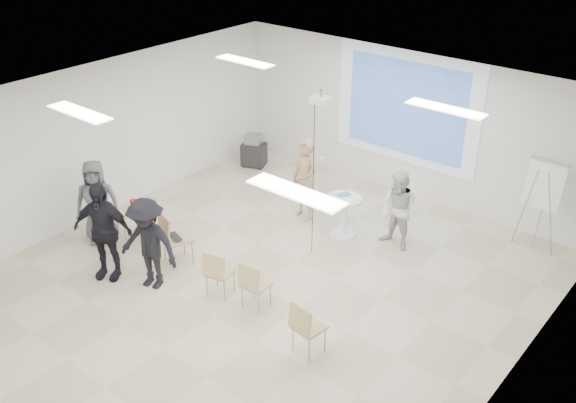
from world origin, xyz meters
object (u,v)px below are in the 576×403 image
Objects in this scene: chair_left_mid at (145,219)px; chair_left_inner at (172,235)px; audience_left at (102,224)px; audience_outer at (97,197)px; laptop at (178,236)px; chair_center at (217,271)px; chair_far_left at (105,214)px; pedestal_table at (344,214)px; chair_right_inner at (253,283)px; av_cart at (254,151)px; player_left at (305,175)px; flipchart_easel at (545,185)px; audience_mid at (148,238)px; player_right at (399,207)px; chair_right_far at (306,325)px.

chair_left_inner is (0.85, -0.10, 0.04)m from chair_left_mid.
audience_outer is at bearing 121.69° from audience_left.
chair_center is at bearing -174.01° from laptop.
chair_left_inner is at bearing 25.44° from chair_far_left.
audience_outer reaches higher than chair_left_inner.
chair_left_mid is 0.88m from laptop.
chair_left_inner is 0.55× the size of audience_outer.
chair_left_mid is 0.46× the size of audience_left.
chair_right_inner reaches higher than pedestal_table.
chair_center reaches higher than av_cart.
laptop is 1.29m from audience_left.
player_left is 2.24× the size of chair_right_inner.
chair_left_inner is 0.49× the size of audience_left.
audience_outer reaches higher than pedestal_table.
flipchart_easel is at bearing 31.65° from pedestal_table.
chair_far_left is at bearing 152.12° from audience_mid.
chair_center is at bearing -174.34° from chair_right_inner.
chair_left_inner is 4.27m from av_cart.
player_right reaches higher than av_cart.
chair_center is at bearing -107.24° from player_right.
audience_left is at bearing -100.02° from player_left.
audience_outer is (-3.32, -2.94, 0.43)m from pedestal_table.
pedestal_table reaches higher than laptop.
chair_left_mid is (-2.54, -2.53, 0.08)m from pedestal_table.
player_left reaches higher than player_right.
player_right is (1.95, 0.19, -0.10)m from player_left.
pedestal_table is 3.59m from chair_left_mid.
laptop is (0.03, 0.10, -0.05)m from chair_left_inner.
chair_right_far is at bearing -64.06° from pedestal_table.
chair_left_inner is at bearing -95.01° from player_left.
audience_left is at bearing -164.81° from chair_right_far.
av_cart is at bearing 108.07° from chair_far_left.
chair_far_left is 4.67m from chair_right_far.
player_left is at bearing 134.94° from chair_right_far.
chair_left_mid reaches higher than chair_right_far.
laptop is 0.20× the size of audience_mid.
pedestal_table is 0.45× the size of audience_mid.
flipchart_easel is at bearing 53.15° from chair_far_left.
chair_right_far is at bearing -61.92° from av_cart.
chair_right_far is (4.01, -0.47, -0.03)m from chair_left_mid.
audience_outer is at bearing -142.10° from flipchart_easel.
chair_right_inner is at bearing -4.61° from chair_center.
laptop is at bearing 152.19° from chair_center.
chair_left_mid is (0.67, 0.36, -0.03)m from chair_far_left.
av_cart is (-6.28, -0.50, -0.93)m from flipchart_easel.
chair_right_far is (1.25, -0.30, 0.01)m from chair_right_inner.
chair_far_left is 1.13× the size of chair_right_far.
flipchart_easel is (4.59, 4.42, 0.71)m from chair_left_inner.
chair_left_mid is (-3.51, -2.82, -0.29)m from player_right.
player_right reaches higher than chair_right_far.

